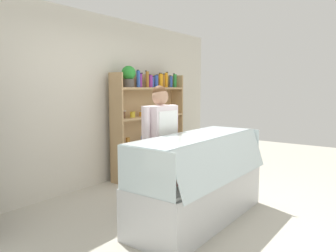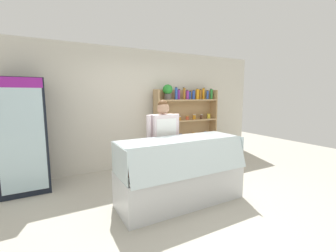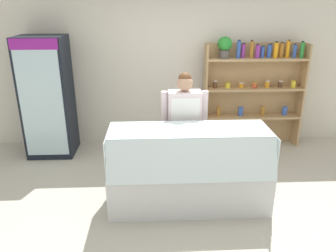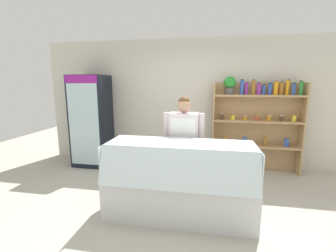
{
  "view_description": "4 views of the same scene",
  "coord_description": "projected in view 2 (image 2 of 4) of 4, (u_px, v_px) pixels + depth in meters",
  "views": [
    {
      "loc": [
        -3.32,
        -1.98,
        1.55
      ],
      "look_at": [
        -0.16,
        0.34,
        1.09
      ],
      "focal_mm": 35.0,
      "sensor_mm": 36.0,
      "label": 1
    },
    {
      "loc": [
        -1.89,
        -2.9,
        1.67
      ],
      "look_at": [
        0.07,
        0.65,
        1.11
      ],
      "focal_mm": 24.0,
      "sensor_mm": 36.0,
      "label": 2
    },
    {
      "loc": [
        -0.53,
        -3.64,
        2.42
      ],
      "look_at": [
        -0.34,
        0.31,
        0.92
      ],
      "focal_mm": 35.0,
      "sensor_mm": 36.0,
      "label": 3
    },
    {
      "loc": [
        0.24,
        -2.87,
        1.77
      ],
      "look_at": [
        -0.33,
        0.35,
        1.15
      ],
      "focal_mm": 24.0,
      "sensor_mm": 36.0,
      "label": 4
    }
  ],
  "objects": [
    {
      "name": "shop_clerk",
      "position": [
        163.0,
        138.0,
        3.9
      ],
      "size": [
        0.63,
        0.25,
        1.58
      ],
      "color": "#2D2D38",
      "rests_on": "ground"
    },
    {
      "name": "ground_plane",
      "position": [
        184.0,
        198.0,
        3.65
      ],
      "size": [
        12.0,
        12.0,
        0.0
      ],
      "primitive_type": "plane",
      "color": "#B7B2A3"
    },
    {
      "name": "back_wall",
      "position": [
        137.0,
        109.0,
        5.24
      ],
      "size": [
        6.8,
        0.1,
        2.7
      ],
      "primitive_type": "cube",
      "color": "beige",
      "rests_on": "ground"
    },
    {
      "name": "shelving_unit",
      "position": [
        185.0,
        119.0,
        5.6
      ],
      "size": [
        1.71,
        0.29,
        1.91
      ],
      "color": "tan",
      "rests_on": "ground"
    },
    {
      "name": "drinks_fridge",
      "position": [
        23.0,
        136.0,
        3.82
      ],
      "size": [
        0.74,
        0.64,
        1.95
      ],
      "color": "black",
      "rests_on": "ground"
    },
    {
      "name": "deli_display_case",
      "position": [
        180.0,
        182.0,
        3.5
      ],
      "size": [
        1.95,
        0.8,
        1.01
      ],
      "color": "silver",
      "rests_on": "ground"
    }
  ]
}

